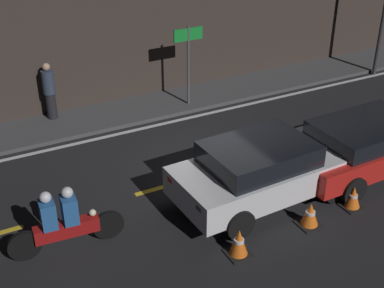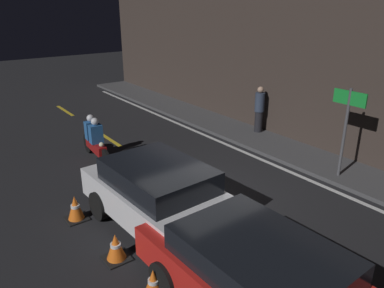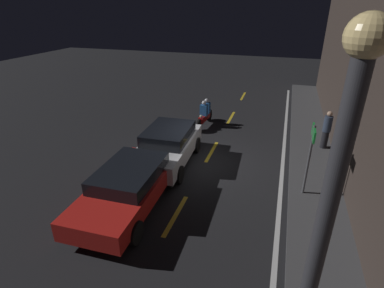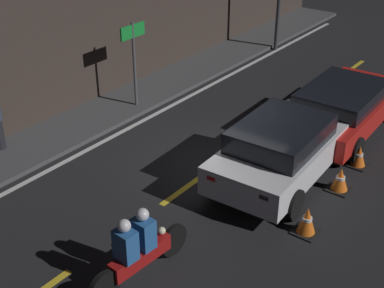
{
  "view_description": "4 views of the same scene",
  "coord_description": "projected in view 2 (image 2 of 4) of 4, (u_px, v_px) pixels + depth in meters",
  "views": [
    {
      "loc": [
        -5.52,
        -9.49,
        6.82
      ],
      "look_at": [
        -0.5,
        0.1,
        0.89
      ],
      "focal_mm": 50.0,
      "sensor_mm": 36.0,
      "label": 1
    },
    {
      "loc": [
        6.29,
        -5.02,
        4.52
      ],
      "look_at": [
        -1.08,
        0.43,
        1.04
      ],
      "focal_mm": 35.0,
      "sensor_mm": 36.0,
      "label": 2
    },
    {
      "loc": [
        10.29,
        2.64,
        5.79
      ],
      "look_at": [
        -0.05,
        -0.59,
        0.71
      ],
      "focal_mm": 28.0,
      "sensor_mm": 36.0,
      "label": 3
    },
    {
      "loc": [
        -8.89,
        -6.05,
        6.47
      ],
      "look_at": [
        -0.96,
        -0.01,
        1.0
      ],
      "focal_mm": 50.0,
      "sensor_mm": 36.0,
      "label": 4
    }
  ],
  "objects": [
    {
      "name": "sedan_white",
      "position": [
        163.0,
        196.0,
        7.71
      ],
      "size": [
        4.17,
        2.08,
        1.43
      ],
      "rotation": [
        0.0,
        0.0,
        0.04
      ],
      "color": "silver",
      "rests_on": "ground"
    },
    {
      "name": "taxi_red",
      "position": [
        267.0,
        282.0,
        5.42
      ],
      "size": [
        4.56,
        2.09,
        1.3
      ],
      "rotation": [
        0.0,
        0.0,
        0.03
      ],
      "color": "red",
      "rests_on": "ground"
    },
    {
      "name": "raised_curb",
      "position": [
        309.0,
        159.0,
        11.38
      ],
      "size": [
        28.0,
        1.72,
        0.11
      ],
      "color": "#424244",
      "rests_on": "ground"
    },
    {
      "name": "lane_dash_a",
      "position": [
        65.0,
        111.0,
        16.64
      ],
      "size": [
        2.0,
        0.14,
        0.01
      ],
      "color": "gold",
      "rests_on": "ground"
    },
    {
      "name": "lane_solid_kerb",
      "position": [
        285.0,
        170.0,
        10.78
      ],
      "size": [
        25.2,
        0.14,
        0.01
      ],
      "color": "silver",
      "rests_on": "ground"
    },
    {
      "name": "lane_dash_b",
      "position": [
        108.0,
        138.0,
        13.26
      ],
      "size": [
        2.0,
        0.14,
        0.01
      ],
      "color": "gold",
      "rests_on": "ground"
    },
    {
      "name": "building_front",
      "position": [
        343.0,
        52.0,
        10.84
      ],
      "size": [
        28.0,
        0.3,
        6.34
      ],
      "color": "#382D28",
      "rests_on": "ground"
    },
    {
      "name": "lane_dash_d",
      "position": [
        329.0,
        280.0,
        6.5
      ],
      "size": [
        2.0,
        0.14,
        0.01
      ],
      "color": "gold",
      "rests_on": "ground"
    },
    {
      "name": "traffic_cone_mid",
      "position": [
        116.0,
        247.0,
        6.94
      ],
      "size": [
        0.47,
        0.47,
        0.54
      ],
      "color": "black",
      "rests_on": "ground"
    },
    {
      "name": "pedestrian",
      "position": [
        259.0,
        109.0,
        13.33
      ],
      "size": [
        0.34,
        0.34,
        1.65
      ],
      "color": "black",
      "rests_on": "raised_curb"
    },
    {
      "name": "motorcycle",
      "position": [
        95.0,
        140.0,
        11.22
      ],
      "size": [
        2.25,
        0.41,
        1.38
      ],
      "rotation": [
        0.0,
        0.0,
        -0.08
      ],
      "color": "black",
      "rests_on": "ground"
    },
    {
      "name": "ground_plane",
      "position": [
        204.0,
        200.0,
        9.13
      ],
      "size": [
        56.0,
        56.0,
        0.0
      ],
      "primitive_type": "plane",
      "color": "black"
    },
    {
      "name": "traffic_cone_far",
      "position": [
        153.0,
        283.0,
        6.06
      ],
      "size": [
        0.44,
        0.44,
        0.52
      ],
      "color": "black",
      "rests_on": "ground"
    },
    {
      "name": "traffic_cone_near",
      "position": [
        75.0,
        208.0,
        8.22
      ],
      "size": [
        0.46,
        0.46,
        0.58
      ],
      "color": "black",
      "rests_on": "ground"
    },
    {
      "name": "lane_dash_c",
      "position": [
        181.0,
        185.0,
        9.88
      ],
      "size": [
        2.0,
        0.14,
        0.01
      ],
      "color": "gold",
      "rests_on": "ground"
    },
    {
      "name": "shop_sign",
      "position": [
        347.0,
        116.0,
        9.59
      ],
      "size": [
        0.9,
        0.08,
        2.4
      ],
      "color": "#4C4C51",
      "rests_on": "raised_curb"
    }
  ]
}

